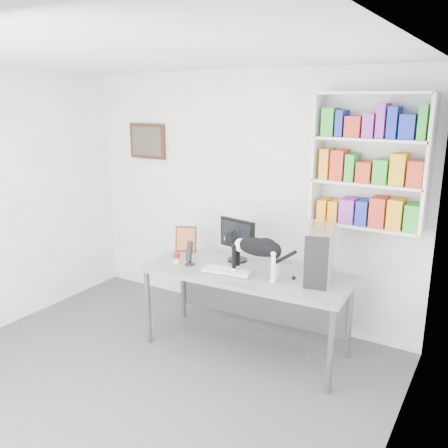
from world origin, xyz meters
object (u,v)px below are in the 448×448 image
(monitor, at_px, (238,240))
(soup_can, at_px, (177,258))
(desk, at_px, (246,311))
(speaker, at_px, (189,253))
(keyboard, at_px, (227,271))
(pc_tower, at_px, (320,254))
(leaning_print, at_px, (186,238))
(bookshelf, at_px, (370,161))
(cat, at_px, (257,257))

(monitor, bearing_deg, soup_can, -132.46)
(desk, distance_m, speaker, 0.79)
(monitor, distance_m, speaker, 0.50)
(monitor, height_order, keyboard, monitor)
(soup_can, bearing_deg, keyboard, 2.82)
(desk, height_order, pc_tower, pc_tower)
(speaker, xyz_separation_m, leaning_print, (-0.28, 0.34, 0.02))
(bookshelf, distance_m, leaning_print, 2.02)
(leaning_print, bearing_deg, monitor, -24.48)
(pc_tower, bearing_deg, desk, -179.80)
(pc_tower, relative_size, soup_can, 4.83)
(keyboard, relative_size, speaker, 1.85)
(desk, relative_size, pc_tower, 4.04)
(soup_can, distance_m, cat, 0.87)
(desk, bearing_deg, speaker, -171.32)
(soup_can, xyz_separation_m, cat, (0.86, 0.06, 0.15))
(bookshelf, distance_m, speaker, 1.90)
(pc_tower, xyz_separation_m, soup_can, (-1.37, -0.29, -0.19))
(bookshelf, height_order, desk, bookshelf)
(desk, distance_m, cat, 0.63)
(pc_tower, distance_m, soup_can, 1.41)
(monitor, distance_m, cat, 0.49)
(pc_tower, height_order, soup_can, pc_tower)
(desk, xyz_separation_m, leaning_print, (-0.85, 0.22, 0.55))
(pc_tower, distance_m, leaning_print, 1.52)
(monitor, bearing_deg, bookshelf, 30.07)
(desk, distance_m, keyboard, 0.46)
(speaker, bearing_deg, cat, 16.77)
(bookshelf, height_order, pc_tower, bookshelf)
(bookshelf, height_order, keyboard, bookshelf)
(desk, distance_m, monitor, 0.71)
(cat, bearing_deg, soup_can, -177.36)
(desk, bearing_deg, monitor, 130.92)
(pc_tower, height_order, cat, pc_tower)
(speaker, relative_size, soup_can, 2.49)
(desk, bearing_deg, cat, -31.50)
(speaker, distance_m, leaning_print, 0.44)
(bookshelf, relative_size, leaning_print, 4.43)
(speaker, bearing_deg, keyboard, 14.33)
(soup_can, bearing_deg, pc_tower, 12.09)
(bookshelf, xyz_separation_m, keyboard, (-1.05, -0.76, -1.02))
(keyboard, distance_m, speaker, 0.44)
(bookshelf, xyz_separation_m, desk, (-0.91, -0.64, -1.44))
(monitor, bearing_deg, pc_tower, 5.00)
(desk, height_order, keyboard, keyboard)
(monitor, distance_m, pc_tower, 0.89)
(speaker, bearing_deg, monitor, 59.06)
(monitor, relative_size, soup_can, 4.41)
(leaning_print, relative_size, soup_can, 2.79)
(leaning_print, bearing_deg, desk, -39.79)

